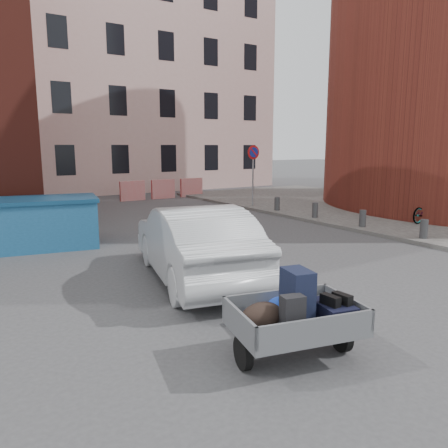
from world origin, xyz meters
TOP-DOWN VIEW (x-y plane):
  - ground at (0.00, 0.00)m, footprint 120.00×120.00m
  - sidewalk at (10.00, 4.00)m, footprint 9.00×24.00m
  - building_pink at (6.00, 22.00)m, footprint 16.00×8.00m
  - no_parking_sign at (6.00, 9.48)m, footprint 0.60×0.09m
  - bollards at (6.00, 3.40)m, footprint 0.22×9.02m
  - barriers at (4.20, 15.00)m, footprint 4.70×0.18m
  - trailer at (-1.91, -2.09)m, footprint 1.81×1.94m
  - dumpster at (-3.56, 6.50)m, footprint 3.53×2.27m
  - silver_car at (-1.28, 1.70)m, footprint 2.68×4.99m
  - bicycle at (8.55, 2.73)m, footprint 1.71×0.64m

SIDE VIEW (x-z plane):
  - ground at x=0.00m, z-range 0.00..0.00m
  - sidewalk at x=10.00m, z-range 0.00..0.12m
  - bollards at x=6.00m, z-range 0.12..0.67m
  - barriers at x=4.20m, z-range 0.00..1.00m
  - bicycle at x=8.55m, z-range 0.12..1.01m
  - trailer at x=-1.91m, z-range 0.01..1.21m
  - dumpster at x=-3.56m, z-range 0.00..1.38m
  - silver_car at x=-1.28m, z-range 0.00..1.56m
  - no_parking_sign at x=6.00m, z-range 0.69..3.34m
  - building_pink at x=6.00m, z-range 0.00..14.00m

